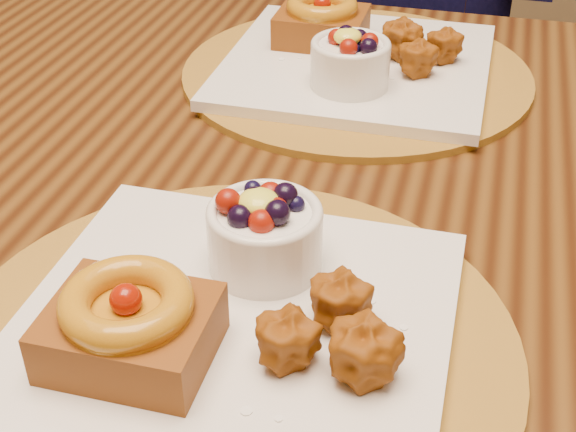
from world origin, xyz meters
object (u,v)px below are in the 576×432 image
object	(u,v)px
dining_table	(308,249)
place_setting_near	(229,319)
place_setting_far	(354,60)
chair_far	(312,80)

from	to	relation	value
dining_table	place_setting_near	xyz separation A→B (m)	(-0.00, -0.22, 0.10)
place_setting_near	place_setting_far	size ratio (longest dim) A/B	1.00
dining_table	chair_far	bearing A→B (deg)	102.81
chair_far	place_setting_far	bearing A→B (deg)	-47.86
dining_table	chair_far	world-z (taller)	chair_far
dining_table	place_setting_near	distance (m)	0.24
dining_table	chair_far	distance (m)	0.74
place_setting_near	place_setting_far	xyz separation A→B (m)	(0.00, 0.43, -0.00)
dining_table	place_setting_near	bearing A→B (deg)	-90.54
dining_table	place_setting_near	size ratio (longest dim) A/B	4.21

